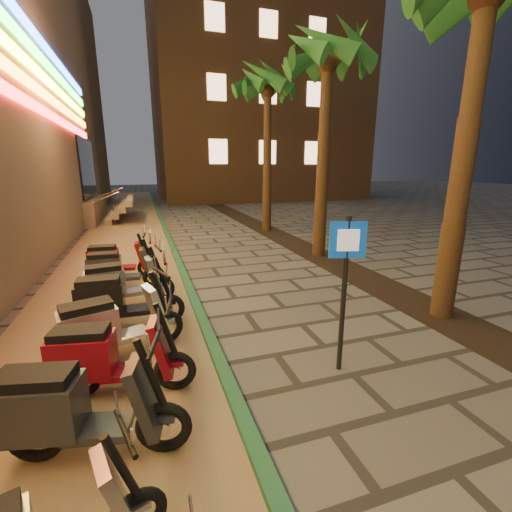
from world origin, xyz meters
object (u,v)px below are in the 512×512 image
object	(u,v)px
scooter_8	(119,283)
scooter_5	(106,357)
pedestrian_sign	(345,274)
scooter_4	(71,410)
scooter_6	(110,326)
scooter_7	(118,300)
scooter_9	(117,269)
scooter_10	(114,260)

from	to	relation	value
scooter_8	scooter_5	bearing A→B (deg)	-98.46
pedestrian_sign	scooter_4	world-z (taller)	pedestrian_sign
scooter_5	scooter_6	distance (m)	0.88
scooter_4	scooter_7	distance (m)	2.90
pedestrian_sign	scooter_9	distance (m)	5.60
scooter_6	scooter_4	bearing A→B (deg)	-114.40
scooter_4	scooter_8	bearing A→B (deg)	98.95
scooter_5	scooter_8	size ratio (longest dim) A/B	0.99
scooter_8	scooter_7	bearing A→B (deg)	-97.01
scooter_4	scooter_8	size ratio (longest dim) A/B	1.03
pedestrian_sign	scooter_4	bearing A→B (deg)	-154.37
scooter_6	scooter_10	size ratio (longest dim) A/B	1.06
scooter_6	scooter_8	world-z (taller)	scooter_6
scooter_7	scooter_6	bearing A→B (deg)	-90.97
scooter_5	scooter_6	size ratio (longest dim) A/B	0.97
scooter_5	scooter_9	world-z (taller)	scooter_5
scooter_10	scooter_4	bearing A→B (deg)	-85.14
scooter_7	scooter_4	bearing A→B (deg)	-93.37
scooter_6	scooter_9	distance (m)	3.21
scooter_6	scooter_9	xyz separation A→B (m)	(-0.09, 3.21, -0.03)
scooter_4	scooter_7	size ratio (longest dim) A/B	1.00
scooter_6	scooter_10	bearing A→B (deg)	74.94
scooter_6	scooter_8	xyz separation A→B (m)	(0.03, 2.06, -0.02)
scooter_4	scooter_8	xyz separation A→B (m)	(0.24, 3.89, -0.02)
pedestrian_sign	scooter_7	world-z (taller)	pedestrian_sign
scooter_5	scooter_9	xyz separation A→B (m)	(-0.11, 4.09, -0.01)
pedestrian_sign	scooter_8	xyz separation A→B (m)	(-3.09, 3.34, -0.90)
scooter_5	scooter_7	size ratio (longest dim) A/B	0.96
pedestrian_sign	scooter_6	size ratio (longest dim) A/B	1.23
pedestrian_sign	scooter_8	distance (m)	4.64
scooter_6	scooter_7	xyz separation A→B (m)	(0.05, 1.06, 0.01)
scooter_6	scooter_9	size ratio (longest dim) A/B	1.05
pedestrian_sign	scooter_7	bearing A→B (deg)	158.88
scooter_9	scooter_10	world-z (taller)	scooter_9
scooter_10	scooter_9	bearing A→B (deg)	-77.94
pedestrian_sign	scooter_10	world-z (taller)	pedestrian_sign
pedestrian_sign	scooter_10	size ratio (longest dim) A/B	1.31
pedestrian_sign	scooter_6	bearing A→B (deg)	173.90
scooter_4	scooter_10	xyz separation A→B (m)	(0.01, 5.93, -0.04)
scooter_4	scooter_9	world-z (taller)	scooter_4
scooter_4	scooter_9	bearing A→B (deg)	101.08
scooter_4	scooter_5	distance (m)	0.98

